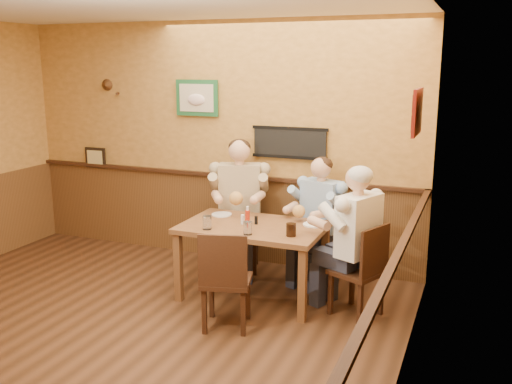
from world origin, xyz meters
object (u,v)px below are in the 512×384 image
chair_right_end (357,270)px  diner_blue_polo (321,226)px  dining_table (253,234)px  hot_sauce_bottle (247,217)px  diner_tan_shirt (240,212)px  pepper_shaker (256,220)px  chair_near_side (227,278)px  chair_back_right (320,242)px  salt_shaker (243,219)px  water_glass_left (207,223)px  cola_tumbler (291,230)px  diner_white_elder (358,250)px  water_glass_mid (248,228)px  chair_back_left (240,230)px

chair_right_end → diner_blue_polo: bearing=-119.2°
dining_table → hot_sauce_bottle: 0.20m
diner_tan_shirt → pepper_shaker: 0.77m
chair_right_end → chair_near_side: chair_near_side is taller
chair_near_side → diner_blue_polo: (0.47, 1.41, 0.15)m
chair_back_right → pepper_shaker: (-0.49, -0.65, 0.36)m
salt_shaker → chair_back_right: bearing=48.3°
water_glass_left → chair_near_side: bearing=-46.8°
cola_tumbler → chair_right_end: bearing=15.1°
chair_near_side → diner_white_elder: 1.24m
chair_right_end → salt_shaker: chair_right_end is taller
diner_tan_shirt → water_glass_mid: diner_tan_shirt is taller
chair_back_right → dining_table: bearing=-108.2°
dining_table → water_glass_mid: (0.07, -0.32, 0.15)m
chair_back_right → diner_white_elder: size_ratio=0.67×
chair_right_end → water_glass_left: size_ratio=6.76×
chair_right_end → diner_blue_polo: diner_blue_polo is taller
chair_near_side → water_glass_left: 0.68m
diner_white_elder → cola_tumbler: (-0.60, -0.16, 0.17)m
chair_near_side → salt_shaker: (-0.15, 0.72, 0.34)m
chair_back_left → chair_near_side: 1.46m
chair_back_right → diner_white_elder: 0.95m
chair_back_left → diner_white_elder: size_ratio=0.74×
chair_near_side → chair_back_left: bearing=-86.7°
diner_tan_shirt → water_glass_left: size_ratio=10.23×
chair_back_right → salt_shaker: bearing=-113.6°
chair_back_right → water_glass_left: 1.37m
cola_tumbler → diner_tan_shirt: bearing=135.9°
cola_tumbler → salt_shaker: cola_tumbler is taller
dining_table → chair_back_right: bearing=53.6°
water_glass_mid → diner_blue_polo: bearing=66.7°
chair_back_right → diner_tan_shirt: bearing=-159.7°
diner_white_elder → water_glass_mid: 1.04m
dining_table → water_glass_mid: water_glass_mid is taller
diner_tan_shirt → diner_white_elder: (1.49, -0.71, -0.04)m
chair_right_end → diner_tan_shirt: bearing=-91.4°
chair_near_side → diner_blue_polo: 1.50m
chair_right_end → diner_white_elder: bearing=180.0°
diner_blue_polo → cola_tumbler: diner_blue_polo is taller
water_glass_left → cola_tumbler: 0.83m
pepper_shaker → chair_right_end: bearing=-4.8°
water_glass_mid → pepper_shaker: water_glass_mid is taller
diner_tan_shirt → chair_right_end: bearing=-43.9°
chair_back_right → salt_shaker: size_ratio=9.12×
chair_near_side → diner_white_elder: diner_white_elder is taller
chair_near_side → dining_table: bearing=-102.3°
diner_blue_polo → pepper_shaker: diner_blue_polo is taller
chair_near_side → water_glass_left: (-0.40, 0.42, 0.36)m
diner_white_elder → hot_sauce_bottle: bearing=-65.0°
chair_near_side → chair_right_end: bearing=-162.1°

